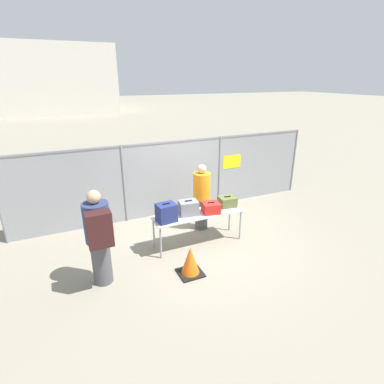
# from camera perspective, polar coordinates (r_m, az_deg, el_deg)

# --- Properties ---
(ground_plane) EXTENTS (120.00, 120.00, 0.00)m
(ground_plane) POSITION_cam_1_polar(r_m,az_deg,el_deg) (7.24, 2.15, -9.13)
(ground_plane) COLOR gray
(fence_section) EXTENTS (8.54, 0.07, 2.07)m
(fence_section) POSITION_cam_1_polar(r_m,az_deg,el_deg) (8.31, -3.21, 3.15)
(fence_section) COLOR gray
(fence_section) RESTS_ON ground_plane
(inspection_table) EXTENTS (2.10, 0.60, 0.76)m
(inspection_table) POSITION_cam_1_polar(r_m,az_deg,el_deg) (6.80, 1.19, -4.55)
(inspection_table) COLOR silver
(inspection_table) RESTS_ON ground_plane
(suitcase_navy) EXTENTS (0.42, 0.36, 0.41)m
(suitcase_navy) POSITION_cam_1_polar(r_m,az_deg,el_deg) (6.36, -4.90, -3.94)
(suitcase_navy) COLOR navy
(suitcase_navy) RESTS_ON inspection_table
(suitcase_grey) EXTENTS (0.46, 0.37, 0.34)m
(suitcase_grey) POSITION_cam_1_polar(r_m,az_deg,el_deg) (6.65, -0.69, -3.03)
(suitcase_grey) COLOR slate
(suitcase_grey) RESTS_ON inspection_table
(suitcase_red) EXTENTS (0.42, 0.40, 0.26)m
(suitcase_red) POSITION_cam_1_polar(r_m,az_deg,el_deg) (6.78, 3.62, -3.00)
(suitcase_red) COLOR red
(suitcase_red) RESTS_ON inspection_table
(suitcase_olive) EXTENTS (0.42, 0.37, 0.25)m
(suitcase_olive) POSITION_cam_1_polar(r_m,az_deg,el_deg) (7.14, 6.73, -1.81)
(suitcase_olive) COLOR #566033
(suitcase_olive) RESTS_ON inspection_table
(traveler_hooded) EXTENTS (0.46, 0.71, 1.85)m
(traveler_hooded) POSITION_cam_1_polar(r_m,az_deg,el_deg) (5.59, -17.33, -7.92)
(traveler_hooded) COLOR #4C4C51
(traveler_hooded) RESTS_ON ground_plane
(security_worker_near) EXTENTS (0.42, 0.42, 1.69)m
(security_worker_near) POSITION_cam_1_polar(r_m,az_deg,el_deg) (7.43, 1.84, -0.81)
(security_worker_near) COLOR #4C4C51
(security_worker_near) RESTS_ON ground_plane
(utility_trailer) EXTENTS (4.30, 2.14, 0.63)m
(utility_trailer) POSITION_cam_1_polar(r_m,az_deg,el_deg) (10.15, 1.56, 2.29)
(utility_trailer) COLOR silver
(utility_trailer) RESTS_ON ground_plane
(distant_hangar) EXTENTS (11.27, 13.73, 6.80)m
(distant_hangar) POSITION_cam_1_polar(r_m,az_deg,el_deg) (39.79, -24.39, 18.96)
(distant_hangar) COLOR beige
(distant_hangar) RESTS_ON ground_plane
(traffic_cone) EXTENTS (0.47, 0.47, 0.59)m
(traffic_cone) POSITION_cam_1_polar(r_m,az_deg,el_deg) (5.99, -0.32, -13.11)
(traffic_cone) COLOR black
(traffic_cone) RESTS_ON ground_plane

